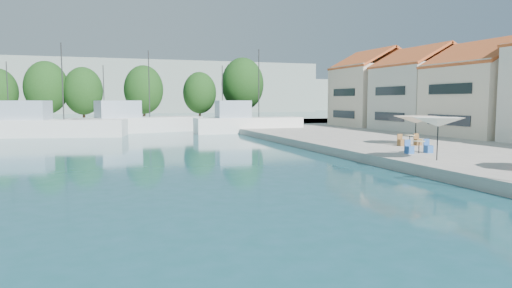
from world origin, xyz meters
name	(u,v)px	position (x,y,z in m)	size (l,w,h in m)	color
quay_right	(496,143)	(22.00, 30.00, 0.30)	(32.00, 92.00, 0.60)	#9B938C
quay_far	(108,126)	(-8.00, 67.00, 0.30)	(90.00, 16.00, 0.60)	#9B938C
hill_west	(28,87)	(-30.00, 160.00, 8.00)	(180.00, 40.00, 16.00)	gray
hill_east	(227,95)	(40.00, 180.00, 6.00)	(140.00, 40.00, 12.00)	gray
building_04	(488,87)	(24.00, 33.00, 5.02)	(9.00, 8.80, 9.20)	#F2DEC2
building_05	(421,87)	(24.00, 42.00, 5.26)	(8.40, 8.80, 9.70)	beige
building_06	(374,87)	(24.00, 51.00, 5.50)	(9.00, 8.80, 10.20)	beige
trawler_02	(45,127)	(-14.55, 53.33, 1.07)	(16.16, 7.31, 10.20)	white
trawler_03	(134,123)	(-5.15, 57.04, 1.07)	(16.04, 8.03, 10.20)	silver
trawler_04	(246,124)	(7.27, 52.08, 1.07)	(12.71, 3.51, 10.20)	white
tree_04	(46,88)	(-15.82, 69.31, 5.54)	(5.79, 5.79, 8.57)	#3F2B19
tree_05	(83,91)	(-11.09, 68.75, 5.11)	(5.28, 5.28, 7.82)	#3F2B19
tree_06	(144,90)	(-2.95, 68.05, 5.33)	(5.54, 5.54, 8.21)	#3F2B19
tree_07	(200,93)	(5.72, 70.71, 4.98)	(5.13, 5.13, 7.59)	#3F2B19
tree_08	(243,84)	(12.92, 71.48, 6.41)	(6.80, 6.80, 10.07)	#3F2B19
umbrella_white	(438,122)	(7.99, 20.69, 2.65)	(2.68, 2.68, 2.31)	black
umbrella_cream	(416,120)	(12.58, 28.29, 2.43)	(3.22, 3.22, 2.08)	black
cafe_table_02	(419,149)	(9.26, 23.74, 0.89)	(1.82, 0.70, 0.76)	black
cafe_table_03	(410,142)	(11.77, 27.88, 0.89)	(1.82, 0.70, 0.76)	black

